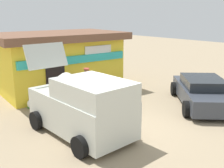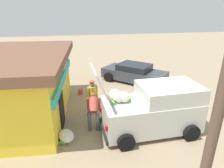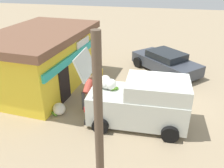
% 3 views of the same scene
% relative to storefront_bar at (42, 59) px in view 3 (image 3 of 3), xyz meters
% --- Properties ---
extents(ground_plane, '(60.00, 60.00, 0.00)m').
position_rel_storefront_bar_xyz_m(ground_plane, '(-0.96, -5.90, -1.55)').
color(ground_plane, '#9E896B').
extents(storefront_bar, '(6.70, 4.54, 2.99)m').
position_rel_storefront_bar_xyz_m(storefront_bar, '(0.00, 0.00, 0.00)').
color(storefront_bar, yellow).
rests_on(storefront_bar, ground_plane).
extents(delivery_van, '(2.25, 4.25, 2.86)m').
position_rel_storefront_bar_xyz_m(delivery_van, '(-2.23, -5.32, -0.56)').
color(delivery_van, silver).
rests_on(delivery_van, ground_plane).
extents(parked_sedan, '(4.29, 4.38, 1.24)m').
position_rel_storefront_bar_xyz_m(parked_sedan, '(3.45, -6.26, -0.94)').
color(parked_sedan, '#383D47').
rests_on(parked_sedan, ground_plane).
extents(vendor_standing, '(0.46, 0.52, 1.68)m').
position_rel_storefront_bar_xyz_m(vendor_standing, '(-0.43, -3.04, -0.58)').
color(vendor_standing, '#726047').
rests_on(vendor_standing, ground_plane).
extents(customer_bending, '(0.78, 0.59, 1.48)m').
position_rel_storefront_bar_xyz_m(customer_bending, '(-1.61, -2.95, -0.64)').
color(customer_bending, '#4C4C51').
rests_on(customer_bending, ground_plane).
extents(unloaded_banana_pile, '(0.93, 0.83, 0.46)m').
position_rel_storefront_bar_xyz_m(unloaded_banana_pile, '(-2.32, -1.81, -1.33)').
color(unloaded_banana_pile, silver).
rests_on(unloaded_banana_pile, ground_plane).
extents(paint_bucket, '(0.27, 0.27, 0.31)m').
position_rel_storefront_bar_xyz_m(paint_bucket, '(1.98, -2.53, -1.39)').
color(paint_bucket, '#BF3F33').
rests_on(paint_bucket, ground_plane).
extents(utility_pole, '(0.20, 0.20, 4.73)m').
position_rel_storefront_bar_xyz_m(utility_pole, '(-6.16, -4.74, 0.82)').
color(utility_pole, brown).
rests_on(utility_pole, ground_plane).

